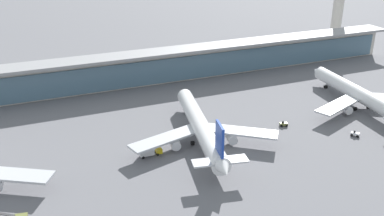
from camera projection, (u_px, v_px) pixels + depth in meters
name	position (u px, v px, depth m)	size (l,w,h in m)	color
ground_plane	(207.00, 144.00, 143.52)	(1200.00, 1200.00, 0.00)	slate
airliner_centre_stand	(201.00, 127.00, 142.79)	(49.45, 65.10, 17.42)	white
airliner_right_stand	(361.00, 95.00, 169.43)	(50.14, 65.47, 17.42)	white
service_truck_under_wing_olive	(284.00, 124.00, 155.77)	(3.24, 2.48, 2.05)	olive
service_truck_mid_apron_yellow	(149.00, 151.00, 135.44)	(7.33, 2.48, 3.10)	yellow
service_truck_by_tail_white	(355.00, 134.00, 148.47)	(3.14, 3.29, 2.05)	silver
terminal_building	(148.00, 67.00, 195.28)	(267.55, 12.80, 15.20)	beige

